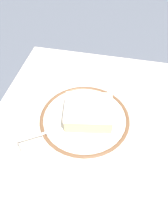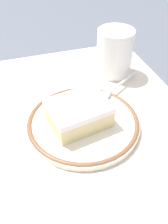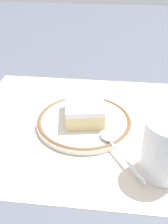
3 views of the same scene
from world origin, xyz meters
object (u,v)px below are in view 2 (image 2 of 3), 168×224
(plate, at_px, (84,122))
(spoon, at_px, (109,92))
(cake_slice, at_px, (79,113))
(cup, at_px, (114,55))
(napkin, at_px, (150,202))

(plate, relative_size, spoon, 1.56)
(cake_slice, bearing_deg, cup, -40.96)
(cake_slice, bearing_deg, spoon, -54.07)
(spoon, relative_size, napkin, 1.16)
(spoon, distance_m, napkin, 0.23)
(cake_slice, height_order, spoon, cake_slice)
(cup, xyz_separation_m, napkin, (-0.31, 0.08, -0.04))
(cake_slice, relative_size, cup, 1.10)
(plate, height_order, cup, cup)
(spoon, height_order, napkin, spoon)
(plate, distance_m, cake_slice, 0.03)
(plate, bearing_deg, napkin, -167.00)
(spoon, xyz_separation_m, cup, (0.09, -0.05, 0.03))
(plate, distance_m, cup, 0.19)
(cake_slice, xyz_separation_m, cup, (0.15, -0.13, 0.01))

